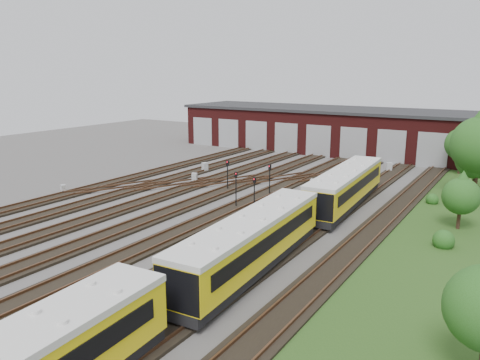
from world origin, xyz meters
The scene contains 20 objects.
ground centered at (0.00, 0.00, 0.00)m, with size 120.00×120.00×0.00m, color #494644.
track_network centered at (-0.17, 0.59, 0.11)m, with size 30.40×70.00×0.33m.
maintenance_shed centered at (-0.01, 39.97, 3.20)m, with size 51.00×12.50×6.35m.
grass_verge centered at (19.00, 10.00, 0.03)m, with size 8.00×55.00×0.05m, color #234717.
metro_train centered at (10.00, -4.23, 1.89)m, with size 3.51×46.91×3.05m.
signal_mast_0 centered at (-2.12, 11.38, 1.99)m, with size 0.31×0.29×3.08m.
signal_mast_1 centered at (1.93, 6.64, 2.05)m, with size 0.28×0.27×3.22m.
signal_mast_2 centered at (3.35, 7.36, 1.79)m, with size 0.25×0.23×2.77m.
signal_mast_3 centered at (2.40, 11.86, 1.96)m, with size 0.27×0.25×3.04m.
relay_cabinet_0 centered at (-15.00, 1.77, 0.44)m, with size 0.52×0.44×0.87m, color #B2B6B8.
relay_cabinet_1 centered at (-9.37, 17.40, 0.54)m, with size 0.65×0.54×1.08m, color #B2B6B8.
relay_cabinet_2 centered at (-7.32, 12.71, 0.46)m, with size 0.56×0.46×0.93m, color #B2B6B8.
relay_cabinet_3 centered at (9.18, 29.12, 0.54)m, with size 0.65×0.54×1.08m, color #B2B6B8.
relay_cabinet_4 centered at (4.99, 16.41, 0.51)m, with size 0.61×0.51×1.02m, color #B2B6B8.
tree_0 centered at (16.40, 32.07, 3.96)m, with size 3.72×3.72×6.16m.
tree_1 centered at (18.95, 22.20, 4.10)m, with size 3.85×3.85×6.39m.
tree_3 centered at (19.23, 10.75, 2.93)m, with size 2.76×2.76×4.57m.
bush_0 centered at (18.94, 6.17, 0.72)m, with size 1.45×1.45×1.45m, color #1F4A15.
bush_1 centered at (16.23, 17.11, 0.55)m, with size 1.11×1.11×1.11m, color #1F4A15.
bush_2 centered at (18.70, 19.97, 0.61)m, with size 1.22×1.22×1.22m, color #1F4A15.
Camera 1 is at (23.19, -26.47, 11.67)m, focal length 35.00 mm.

